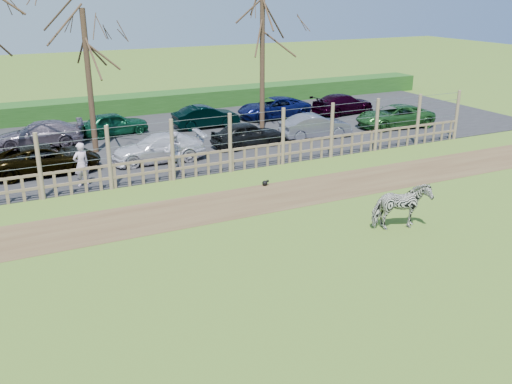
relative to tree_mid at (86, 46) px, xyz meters
name	(u,v)px	position (x,y,z in m)	size (l,w,h in m)	color
ground	(263,260)	(2.00, -13.50, -4.87)	(120.00, 120.00, 0.00)	olive
dirt_strip	(206,208)	(2.00, -9.00, -4.86)	(34.00, 2.80, 0.01)	brown
asphalt	(133,142)	(2.00, 1.00, -4.85)	(44.00, 13.00, 0.04)	#232326
hedge	(102,107)	(2.00, 8.00, -4.32)	(46.00, 2.00, 1.10)	#1E4716
fence	(173,161)	(2.00, -5.50, -4.06)	(30.16, 0.16, 2.50)	brown
tree_mid	(86,46)	(0.00, 0.00, 0.00)	(4.80, 4.80, 6.83)	#3D2B1E
tree_right	(262,31)	(9.00, 0.50, 0.37)	(4.80, 4.80, 7.35)	#3D2B1E
zebra	(401,207)	(6.95, -13.43, -4.10)	(0.82, 1.81, 1.53)	gray
visitor_a	(81,164)	(-1.43, -4.71, -3.96)	(0.63, 0.41, 1.72)	silver
visitor_b	(174,152)	(2.31, -4.65, -3.96)	(0.84, 0.65, 1.72)	silver
crow	(265,183)	(4.99, -7.75, -4.75)	(0.28, 0.21, 0.23)	black
car_2	(47,159)	(-2.44, -2.40, -4.23)	(1.99, 4.32, 1.20)	black
car_3	(158,148)	(2.22, -2.79, -4.23)	(1.68, 4.13, 1.20)	silver
car_4	(247,134)	(6.82, -2.23, -4.23)	(1.42, 3.52, 1.20)	black
car_5	(315,126)	(10.68, -2.23, -4.23)	(1.27, 3.64, 1.20)	slate
car_6	(394,116)	(15.85, -2.12, -4.23)	(1.99, 4.32, 1.20)	#235722
car_9	(39,134)	(-2.22, 2.16, -4.23)	(1.68, 4.13, 1.20)	#625665
car_10	(114,124)	(1.54, 2.88, -4.23)	(1.42, 3.52, 1.20)	#0D4329
car_11	(206,117)	(6.48, 2.39, -4.23)	(1.27, 3.64, 1.20)	black
car_12	(274,108)	(10.96, 2.89, -4.23)	(1.99, 4.32, 1.20)	#090E40
car_13	(343,104)	(15.34, 2.11, -4.23)	(1.68, 4.13, 1.20)	black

